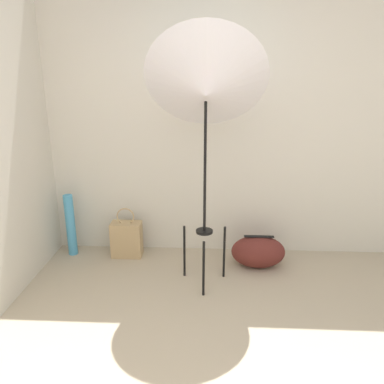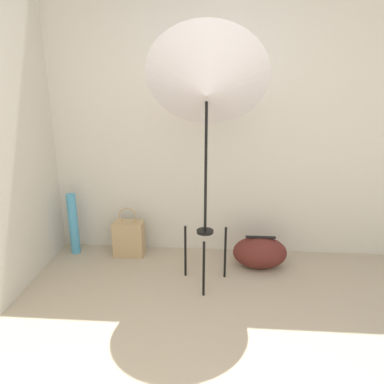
% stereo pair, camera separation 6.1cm
% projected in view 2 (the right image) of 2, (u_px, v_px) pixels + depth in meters
% --- Properties ---
extents(wall_back, '(8.00, 0.05, 2.60)m').
position_uv_depth(wall_back, '(222.00, 116.00, 3.35)').
color(wall_back, beige).
rests_on(wall_back, ground_plane).
extents(photo_umbrella, '(0.91, 0.70, 2.00)m').
position_uv_depth(photo_umbrella, '(207.00, 88.00, 2.65)').
color(photo_umbrella, black).
rests_on(photo_umbrella, ground_plane).
extents(tote_bag, '(0.28, 0.16, 0.48)m').
position_uv_depth(tote_bag, '(129.00, 238.00, 3.55)').
color(tote_bag, tan).
rests_on(tote_bag, ground_plane).
extents(duffel_bag, '(0.48, 0.29, 0.30)m').
position_uv_depth(duffel_bag, '(260.00, 252.00, 3.33)').
color(duffel_bag, '#5B231E').
rests_on(duffel_bag, ground_plane).
extents(paper_roll, '(0.09, 0.09, 0.60)m').
position_uv_depth(paper_roll, '(73.00, 224.00, 3.56)').
color(paper_roll, '#4CA3D1').
rests_on(paper_roll, ground_plane).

